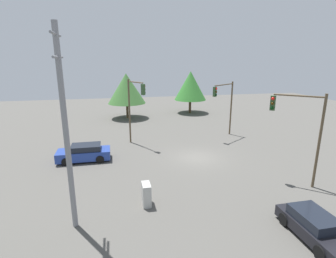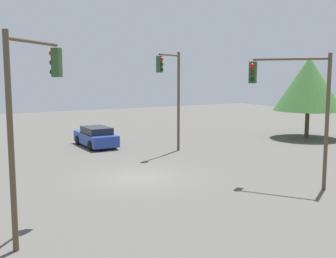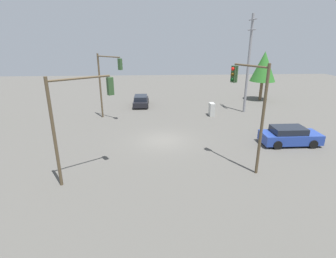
% 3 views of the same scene
% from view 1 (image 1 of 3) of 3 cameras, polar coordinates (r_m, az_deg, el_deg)
% --- Properties ---
extents(ground_plane, '(80.00, 80.00, 0.00)m').
position_cam_1_polar(ground_plane, '(24.49, 6.39, -6.18)').
color(ground_plane, '#54514C').
extents(sedan_dark, '(4.23, 1.88, 1.32)m').
position_cam_1_polar(sedan_dark, '(15.93, 29.36, -18.07)').
color(sedan_dark, black).
rests_on(sedan_dark, ground_plane).
extents(sedan_blue, '(2.03, 4.58, 1.47)m').
position_cam_1_polar(sedan_blue, '(24.58, -17.75, -4.98)').
color(sedan_blue, '#233D93').
rests_on(sedan_blue, ground_plane).
extents(traffic_signal_main, '(2.30, 3.23, 6.30)m').
position_cam_1_polar(traffic_signal_main, '(30.44, 12.31, 6.17)').
color(traffic_signal_main, brown).
rests_on(traffic_signal_main, ground_plane).
extents(traffic_signal_cross, '(2.49, 1.60, 6.83)m').
position_cam_1_polar(traffic_signal_cross, '(27.09, -7.31, 5.88)').
color(traffic_signal_cross, brown).
rests_on(traffic_signal_cross, ground_plane).
extents(traffic_signal_aux, '(2.41, 2.74, 6.65)m').
position_cam_1_polar(traffic_signal_aux, '(20.27, 26.94, 1.07)').
color(traffic_signal_aux, brown).
rests_on(traffic_signal_aux, ground_plane).
extents(utility_pole_tall, '(2.20, 0.28, 10.52)m').
position_cam_1_polar(utility_pole_tall, '(13.86, -21.43, 0.28)').
color(utility_pole_tall, gray).
rests_on(utility_pole_tall, ground_plane).
extents(electrical_cabinet, '(1.00, 0.51, 1.41)m').
position_cam_1_polar(electrical_cabinet, '(16.78, -4.73, -13.99)').
color(electrical_cabinet, '#B2B2AD').
rests_on(electrical_cabinet, ground_plane).
extents(tree_right, '(5.65, 5.65, 6.75)m').
position_cam_1_polar(tree_right, '(40.12, -9.04, 8.71)').
color(tree_right, '#4C3823').
rests_on(tree_right, ground_plane).
extents(tree_corner, '(5.22, 5.22, 6.86)m').
position_cam_1_polar(tree_corner, '(43.80, 4.90, 9.37)').
color(tree_corner, '#4C3823').
rests_on(tree_corner, ground_plane).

